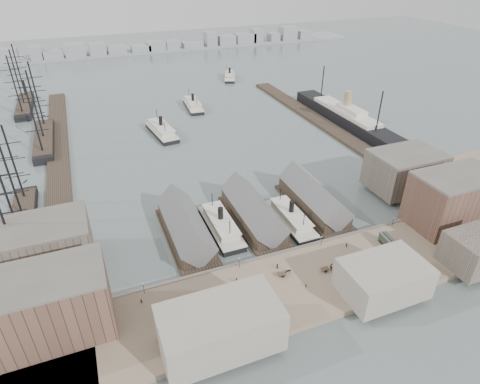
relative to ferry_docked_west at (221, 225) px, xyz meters
name	(u,v)px	position (x,y,z in m)	size (l,w,h in m)	color
ground	(272,248)	(13.00, -16.23, -2.48)	(900.00, 900.00, 0.00)	#546160
quay	(301,284)	(13.00, -36.23, -1.48)	(180.00, 30.00, 2.00)	#806C56
seawall	(279,255)	(13.00, -21.43, -1.33)	(180.00, 1.20, 2.30)	#59544C
west_wharf	(58,159)	(-55.00, 83.77, -1.68)	(10.00, 220.00, 1.60)	#2D231C
east_wharf	(326,125)	(91.00, 73.77, -1.68)	(10.00, 180.00, 1.60)	#2D231C
ferry_shed_west	(185,227)	(-13.00, 0.65, 2.16)	(14.00, 42.00, 12.60)	#2D231C
ferry_shed_center	(253,212)	(13.00, 0.65, 2.16)	(14.00, 42.00, 12.60)	#2D231C
ferry_shed_east	(313,198)	(39.00, 0.65, 2.16)	(14.00, 42.00, 12.60)	#2D231C
warehouse_west_front	(44,307)	(-57.00, -28.23, 8.52)	(32.00, 18.00, 18.00)	brown
warehouse_west_back	(48,244)	(-57.00, 1.77, 6.52)	(26.00, 20.00, 14.00)	#60564C
warehouse_east_front	(453,200)	(79.00, -28.23, 9.02)	(30.00, 18.00, 19.00)	brown
warehouse_east_back	(404,171)	(81.00, -1.23, 7.02)	(28.00, 20.00, 15.00)	#60564C
street_bldg_center	(383,278)	(33.00, -48.23, 4.52)	(24.00, 16.00, 10.00)	gray
street_bldg_west	(220,328)	(-17.00, -48.23, 5.52)	(30.00, 16.00, 12.00)	gray
street_bldg_east	(476,250)	(68.00, -49.23, 5.02)	(18.00, 14.00, 11.00)	#60564C
lamp_post_far_w	(143,286)	(-32.00, -23.23, 2.23)	(0.44, 0.44, 3.92)	black
lamp_post_near_w	(239,261)	(-2.00, -23.23, 2.23)	(0.44, 0.44, 3.92)	black
lamp_post_near_e	(322,239)	(28.00, -23.23, 2.23)	(0.44, 0.44, 3.92)	black
lamp_post_far_e	(393,220)	(58.00, -23.23, 2.23)	(0.44, 0.44, 3.92)	black
far_shore	(126,49)	(10.93, 317.91, 1.43)	(500.00, 40.00, 15.72)	gray
ferry_docked_west	(221,225)	(0.00, 0.00, 0.00)	(8.88, 29.60, 10.57)	black
ferry_docked_east	(291,218)	(26.00, -5.11, -0.10)	(8.53, 28.44, 10.16)	black
ferry_open_near	(162,130)	(-0.79, 97.18, 0.17)	(13.38, 32.56, 11.29)	black
ferry_open_mid	(193,105)	(27.69, 133.09, -0.07)	(10.75, 29.36, 10.28)	black
ferry_open_far	(230,76)	(74.33, 189.97, -0.26)	(16.81, 27.54, 9.44)	black
sailing_ship_near	(22,226)	(-67.44, 26.20, 0.03)	(8.32, 57.34, 34.22)	black
sailing_ship_mid	(44,139)	(-61.46, 108.34, 0.30)	(9.44, 54.54, 38.81)	black
sailing_ship_far	(25,105)	(-74.31, 172.55, 0.22)	(9.09, 50.50, 37.37)	black
ocean_steamer	(346,116)	(105.00, 74.80, 1.61)	(13.01, 95.04, 19.01)	black
tram	(390,244)	(48.70, -33.16, 1.41)	(3.49, 10.54, 3.69)	black
horse_cart_left	(205,307)	(-17.24, -35.59, 0.37)	(4.46, 4.17, 1.71)	black
horse_cart_center	(286,272)	(10.31, -31.50, 0.29)	(4.89, 1.99, 1.45)	black
horse_cart_right	(330,268)	(24.22, -34.67, 0.33)	(4.61, 1.62, 1.60)	black
pedestrian_0	(141,301)	(-33.47, -26.88, 0.31)	(0.58, 0.42, 1.58)	black
pedestrian_1	(157,315)	(-30.45, -33.64, 0.35)	(0.81, 0.63, 1.67)	black
pedestrian_2	(236,281)	(-5.30, -29.27, 0.41)	(1.15, 0.66, 1.78)	black
pedestrian_3	(246,296)	(-5.07, -36.25, 0.33)	(0.95, 0.40, 1.62)	black
pedestrian_4	(277,266)	(9.09, -27.93, 0.39)	(0.85, 0.55, 1.74)	black
pedestrian_5	(306,285)	(13.21, -38.78, 0.31)	(0.57, 0.42, 1.58)	black
pedestrian_6	(347,245)	(35.61, -27.10, 0.31)	(0.76, 0.59, 1.57)	black
pedestrian_7	(390,271)	(40.84, -42.97, 0.40)	(1.14, 0.65, 1.76)	black
pedestrian_8	(385,233)	(51.99, -26.46, 0.37)	(1.00, 0.42, 1.70)	black
pedestrian_9	(450,234)	(73.00, -35.40, 0.31)	(0.77, 0.50, 1.57)	black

